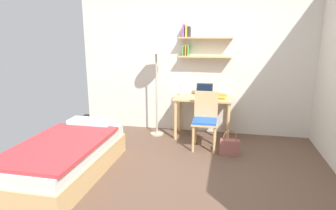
{
  "coord_description": "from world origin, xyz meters",
  "views": [
    {
      "loc": [
        0.55,
        -3.19,
        1.78
      ],
      "look_at": [
        -0.24,
        0.51,
        0.85
      ],
      "focal_mm": 30.53,
      "sensor_mm": 36.0,
      "label": 1
    }
  ],
  "objects_px": {
    "laptop": "(204,93)",
    "handbag": "(230,146)",
    "bed": "(66,157)",
    "book_stack": "(221,96)",
    "desk_chair": "(205,118)",
    "water_bottle": "(182,90)",
    "desk": "(203,105)",
    "standing_lamp": "(156,53)"
  },
  "relations": [
    {
      "from": "desk_chair",
      "to": "standing_lamp",
      "type": "bearing_deg",
      "value": 154.66
    },
    {
      "from": "bed",
      "to": "desk",
      "type": "xyz_separation_m",
      "value": [
        1.59,
        1.81,
        0.34
      ]
    },
    {
      "from": "bed",
      "to": "desk_chair",
      "type": "xyz_separation_m",
      "value": [
        1.68,
        1.31,
        0.25
      ]
    },
    {
      "from": "standing_lamp",
      "to": "bed",
      "type": "bearing_deg",
      "value": -113.94
    },
    {
      "from": "desk_chair",
      "to": "handbag",
      "type": "distance_m",
      "value": 0.58
    },
    {
      "from": "laptop",
      "to": "handbag",
      "type": "bearing_deg",
      "value": -60.01
    },
    {
      "from": "water_bottle",
      "to": "bed",
      "type": "bearing_deg",
      "value": -123.01
    },
    {
      "from": "book_stack",
      "to": "handbag",
      "type": "distance_m",
      "value": 0.98
    },
    {
      "from": "water_bottle",
      "to": "handbag",
      "type": "xyz_separation_m",
      "value": [
        0.87,
        -0.77,
        -0.69
      ]
    },
    {
      "from": "desk_chair",
      "to": "book_stack",
      "type": "distance_m",
      "value": 0.61
    },
    {
      "from": "bed",
      "to": "book_stack",
      "type": "height_order",
      "value": "book_stack"
    },
    {
      "from": "book_stack",
      "to": "handbag",
      "type": "height_order",
      "value": "book_stack"
    },
    {
      "from": "desk_chair",
      "to": "water_bottle",
      "type": "distance_m",
      "value": 0.79
    },
    {
      "from": "laptop",
      "to": "handbag",
      "type": "height_order",
      "value": "laptop"
    },
    {
      "from": "standing_lamp",
      "to": "laptop",
      "type": "bearing_deg",
      "value": 11.12
    },
    {
      "from": "laptop",
      "to": "bed",
      "type": "bearing_deg",
      "value": -130.1
    },
    {
      "from": "desk",
      "to": "standing_lamp",
      "type": "height_order",
      "value": "standing_lamp"
    },
    {
      "from": "laptop",
      "to": "book_stack",
      "type": "relative_size",
      "value": 1.29
    },
    {
      "from": "water_bottle",
      "to": "book_stack",
      "type": "distance_m",
      "value": 0.7
    },
    {
      "from": "laptop",
      "to": "water_bottle",
      "type": "height_order",
      "value": "laptop"
    },
    {
      "from": "bed",
      "to": "standing_lamp",
      "type": "bearing_deg",
      "value": 66.06
    },
    {
      "from": "desk",
      "to": "book_stack",
      "type": "bearing_deg",
      "value": 1.68
    },
    {
      "from": "laptop",
      "to": "handbag",
      "type": "distance_m",
      "value": 1.15
    },
    {
      "from": "laptop",
      "to": "book_stack",
      "type": "height_order",
      "value": "laptop"
    },
    {
      "from": "desk_chair",
      "to": "handbag",
      "type": "relative_size",
      "value": 2.31
    },
    {
      "from": "standing_lamp",
      "to": "laptop",
      "type": "distance_m",
      "value": 1.1
    },
    {
      "from": "desk",
      "to": "desk_chair",
      "type": "bearing_deg",
      "value": -80.17
    },
    {
      "from": "laptop",
      "to": "desk_chair",
      "type": "bearing_deg",
      "value": -82.77
    },
    {
      "from": "desk_chair",
      "to": "laptop",
      "type": "xyz_separation_m",
      "value": [
        -0.08,
        0.59,
        0.29
      ]
    },
    {
      "from": "handbag",
      "to": "standing_lamp",
      "type": "bearing_deg",
      "value": 153.24
    },
    {
      "from": "laptop",
      "to": "desk",
      "type": "bearing_deg",
      "value": -96.18
    },
    {
      "from": "desk_chair",
      "to": "standing_lamp",
      "type": "distance_m",
      "value": 1.41
    },
    {
      "from": "water_bottle",
      "to": "book_stack",
      "type": "height_order",
      "value": "water_bottle"
    },
    {
      "from": "desk_chair",
      "to": "laptop",
      "type": "distance_m",
      "value": 0.66
    },
    {
      "from": "water_bottle",
      "to": "desk_chair",
      "type": "bearing_deg",
      "value": -49.0
    },
    {
      "from": "desk",
      "to": "water_bottle",
      "type": "xyz_separation_m",
      "value": [
        -0.39,
        0.05,
        0.24
      ]
    },
    {
      "from": "bed",
      "to": "book_stack",
      "type": "bearing_deg",
      "value": 43.63
    },
    {
      "from": "handbag",
      "to": "laptop",
      "type": "bearing_deg",
      "value": 119.99
    },
    {
      "from": "desk",
      "to": "desk_chair",
      "type": "xyz_separation_m",
      "value": [
        0.09,
        -0.49,
        -0.09
      ]
    },
    {
      "from": "desk",
      "to": "book_stack",
      "type": "relative_size",
      "value": 4.32
    },
    {
      "from": "standing_lamp",
      "to": "laptop",
      "type": "xyz_separation_m",
      "value": [
        0.83,
        0.16,
        -0.71
      ]
    },
    {
      "from": "desk",
      "to": "laptop",
      "type": "relative_size",
      "value": 3.35
    }
  ]
}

